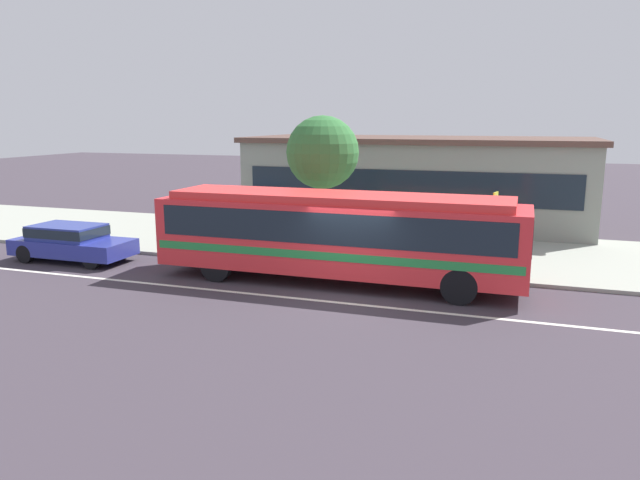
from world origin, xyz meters
TOP-DOWN VIEW (x-y plane):
  - ground_plane at (0.00, 0.00)m, footprint 120.00×120.00m
  - sidewalk_slab at (0.00, 6.56)m, footprint 60.00×8.00m
  - lane_stripe_center at (0.00, -0.80)m, footprint 56.00×0.16m
  - transit_bus at (-0.74, 1.21)m, footprint 11.20×2.51m
  - sedan_behind_bus at (-10.55, 0.92)m, footprint 4.26×1.81m
  - pedestrian_waiting_near_sign at (-3.87, 2.97)m, footprint 0.44×0.44m
  - bus_stop_sign at (3.73, 3.14)m, footprint 0.14×0.44m
  - street_tree_near_stop at (-2.37, 4.57)m, footprint 2.61×2.61m
  - station_building at (-0.28, 12.42)m, footprint 15.78×6.66m

SIDE VIEW (x-z plane):
  - ground_plane at x=0.00m, z-range 0.00..0.00m
  - lane_stripe_center at x=0.00m, z-range 0.00..0.01m
  - sidewalk_slab at x=0.00m, z-range 0.00..0.12m
  - sedan_behind_bus at x=-10.55m, z-range 0.08..1.37m
  - pedestrian_waiting_near_sign at x=-3.87m, z-range 0.26..1.93m
  - transit_bus at x=-0.74m, z-range 0.23..2.98m
  - bus_stop_sign at x=3.73m, z-range 0.49..3.12m
  - station_building at x=-0.28m, z-range 0.01..4.14m
  - street_tree_near_stop at x=-2.37m, z-range 1.27..6.24m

